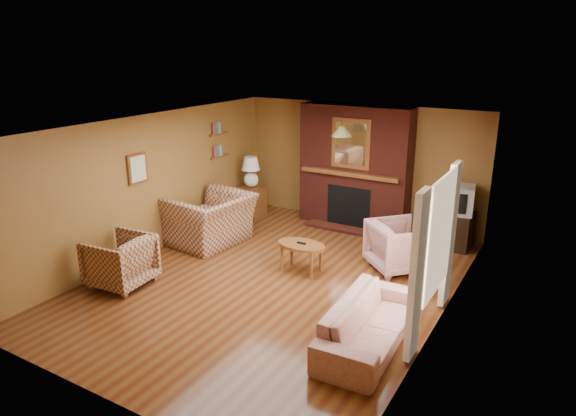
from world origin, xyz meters
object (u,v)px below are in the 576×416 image
Objects in this scene: tv_stand at (455,230)px; crt_tv at (458,199)px; floral_armchair at (399,246)px; table_lamp at (251,170)px; side_table at (252,201)px; fireplace at (355,168)px; coffee_table at (301,248)px; floral_sofa at (369,323)px; plaid_loveseat at (211,220)px; plaid_armchair at (120,261)px.

crt_tv reaches higher than tv_stand.
floral_armchair is 1.38× the size of table_lamp.
side_table is 1.02× the size of crt_tv.
fireplace is 2.61m from coffee_table.
crt_tv reaches higher than floral_sofa.
coffee_table is at bearing 48.18° from floral_sofa.
table_lamp is at bearing -175.26° from crt_tv.
plaid_loveseat is at bearing -81.58° from side_table.
side_table is 0.96× the size of tv_stand.
fireplace reaches higher than plaid_loveseat.
plaid_armchair is at bearing -87.70° from side_table.
plaid_loveseat is at bearing 53.54° from floral_armchair.
floral_armchair is at bearing 7.38° from floral_sofa.
fireplace is 3.81× the size of side_table.
plaid_loveseat is 2.05m from coffee_table.
tv_stand is at bearing -5.02° from floral_sofa.
fireplace is at bearing 178.02° from tv_stand.
floral_armchair is 1.35× the size of tv_stand.
tv_stand is at bearing -5.15° from fireplace.
plaid_armchair is 0.97× the size of floral_armchair.
plaid_armchair is (-0.10, -2.05, -0.06)m from plaid_loveseat.
plaid_armchair is 4.36m from floral_armchair.
table_lamp is at bearing 177.98° from plaid_armchair.
coffee_table is 1.25× the size of table_lamp.
floral_sofa is at bearing -63.94° from fireplace.
crt_tv is at bearing -5.30° from fireplace.
tv_stand is at bearing -68.31° from floral_armchair.
plaid_loveseat is at bearing 172.55° from coffee_table.
floral_armchair is 1.53m from tv_stand.
coffee_table is (2.04, -0.27, -0.04)m from plaid_loveseat.
side_table is (-2.29, 1.96, -0.10)m from coffee_table.
side_table is (-0.25, 1.69, -0.14)m from plaid_loveseat.
table_lamp is at bearing 47.35° from floral_sofa.
floral_sofa is 3.75m from crt_tv.
floral_armchair is at bearing -108.19° from tv_stand.
fireplace is at bearing 174.70° from crt_tv.
fireplace is 2.33m from side_table.
floral_armchair reaches higher than tv_stand.
table_lamp reaches higher than floral_sofa.
tv_stand is (4.00, 4.09, -0.06)m from plaid_armchair.
floral_armchair is 1.60m from crt_tv.
floral_sofa is at bearing -89.15° from tv_stand.
fireplace is 3.00× the size of coffee_table.
fireplace is 2.98m from plaid_loveseat.
table_lamp reaches higher than plaid_armchair.
tv_stand is at bearing 4.82° from table_lamp.
fireplace is 2.79× the size of plaid_armchair.
plaid_armchair is at bearing -140.18° from coffee_table.
crt_tv reaches higher than side_table.
plaid_armchair is 3.87m from floral_sofa.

